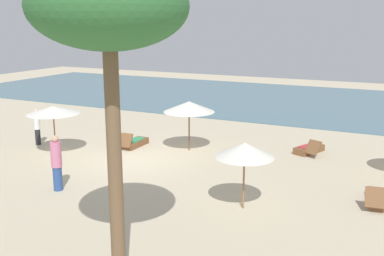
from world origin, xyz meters
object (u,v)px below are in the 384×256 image
lounger_0 (309,149)px  person_2 (37,126)px  umbrella_0 (189,107)px  umbrella_2 (53,110)px  person_0 (57,163)px  lounger_2 (379,199)px  lounger_1 (134,143)px  palm_0 (109,11)px  umbrella_3 (245,150)px

lounger_0 → person_2: size_ratio=1.05×
umbrella_0 → umbrella_2: 5.76m
lounger_0 → person_0: 10.58m
lounger_2 → person_0: (-9.81, -3.37, 0.79)m
lounger_1 → palm_0: 12.48m
person_0 → person_2: (-4.85, 4.11, -0.10)m
umbrella_2 → person_2: size_ratio=1.33×
person_2 → umbrella_2: bearing=-23.9°
palm_0 → lounger_1: bearing=121.3°
lounger_0 → person_2: (-11.56, -4.04, 0.69)m
umbrella_3 → lounger_1: (-6.81, 4.48, -1.66)m
lounger_2 → person_2: (-14.66, 0.74, 0.70)m
umbrella_3 → palm_0: palm_0 is taller
lounger_0 → person_0: bearing=-129.5°
umbrella_0 → palm_0: size_ratio=0.34×
umbrella_2 → palm_0: 11.56m
umbrella_3 → person_2: (-10.97, 2.85, -0.97)m
umbrella_2 → person_0: umbrella_2 is taller
lounger_1 → person_2: bearing=-158.7°
lounger_0 → lounger_2: size_ratio=1.02×
umbrella_0 → lounger_0: umbrella_0 is taller
umbrella_0 → umbrella_3: umbrella_0 is taller
umbrella_2 → lounger_0: bearing=26.1°
lounger_2 → person_2: 14.69m
lounger_1 → person_2: (-4.16, -1.63, 0.69)m
umbrella_2 → palm_0: palm_0 is taller
lounger_1 → lounger_2: 10.76m
umbrella_2 → person_2: (-1.74, 0.77, -1.04)m
lounger_1 → lounger_2: lounger_1 is taller
lounger_0 → lounger_2: lounger_2 is taller
umbrella_0 → lounger_2: (7.97, -2.91, -1.78)m
lounger_1 → lounger_2: bearing=-12.7°
lounger_2 → lounger_1: bearing=167.3°
umbrella_3 → lounger_1: bearing=146.7°
lounger_0 → lounger_1: 7.78m
lounger_1 → lounger_2: size_ratio=0.94×
umbrella_2 → lounger_0: umbrella_2 is taller
lounger_0 → lounger_1: (-7.39, -2.41, 0.00)m
lounger_1 → palm_0: size_ratio=0.25×
lounger_0 → umbrella_2: bearing=-153.9°
lounger_1 → palm_0: bearing=-58.7°
lounger_2 → palm_0: 10.23m
umbrella_3 → person_0: (-6.12, -1.26, -0.88)m
lounger_0 → lounger_2: 5.70m
umbrella_2 → umbrella_3: size_ratio=1.08×
person_0 → umbrella_3: bearing=11.6°
umbrella_0 → lounger_0: bearing=21.0°
lounger_0 → lounger_1: lounger_1 is taller
umbrella_3 → lounger_2: (3.69, 2.11, -1.67)m
palm_0 → lounger_2: bearing=56.9°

